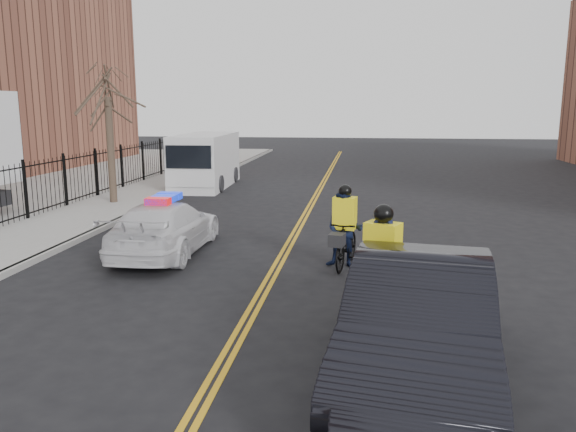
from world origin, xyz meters
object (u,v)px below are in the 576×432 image
(dark_sedan, at_px, (419,324))
(police_cruiser, at_px, (165,227))
(cargo_van, at_px, (205,162))
(cyclist_near, at_px, (381,285))
(cyclist_far, at_px, (344,235))

(dark_sedan, bearing_deg, police_cruiser, 140.10)
(dark_sedan, xyz_separation_m, cargo_van, (-8.30, 18.51, 0.34))
(police_cruiser, distance_m, dark_sedan, 8.66)
(dark_sedan, distance_m, cyclist_near, 2.10)
(cyclist_near, bearing_deg, police_cruiser, 166.23)
(police_cruiser, relative_size, cyclist_far, 2.34)
(cyclist_near, distance_m, cyclist_far, 3.71)
(police_cruiser, height_order, cyclist_near, cyclist_near)
(cyclist_far, bearing_deg, cyclist_near, -66.65)
(cyclist_near, bearing_deg, dark_sedan, -53.03)
(police_cruiser, height_order, cyclist_far, cyclist_far)
(police_cruiser, xyz_separation_m, cyclist_near, (5.43, -4.30, 0.06))
(cyclist_far, bearing_deg, dark_sedan, -66.50)
(dark_sedan, distance_m, cargo_van, 20.29)
(dark_sedan, height_order, cargo_van, cargo_van)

